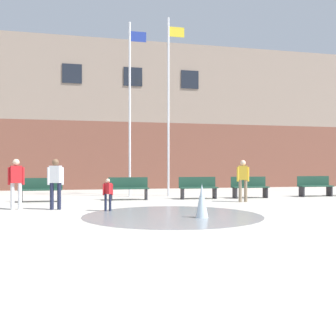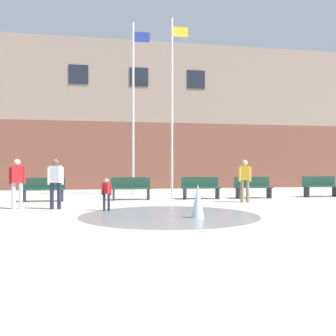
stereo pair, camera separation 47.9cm
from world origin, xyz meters
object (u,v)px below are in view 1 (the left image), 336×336
Objects in this scene: park_bench_under_left_flagpole at (41,189)px; flagpole_right at (169,101)px; adult_near_bench at (16,180)px; adult_watching at (55,180)px; adult_in_red at (243,177)px; park_bench_under_right_flagpole at (198,187)px; flagpole_left at (130,104)px; child_running at (108,192)px; park_bench_far_right at (315,186)px; park_bench_near_trashcan at (250,187)px; park_bench_center at (129,188)px.

flagpole_right is (5.46, 1.84, 3.84)m from park_bench_under_left_flagpole.
park_bench_under_left_flagpole is at bearing -116.34° from adult_near_bench.
adult_watching and adult_in_red have the same top height.
flagpole_left reaches higher than park_bench_under_right_flagpole.
flagpole_right reaches higher than child_running.
park_bench_under_right_flagpole is at bearing 89.36° from child_running.
adult_near_bench is at bearing -101.09° from park_bench_under_left_flagpole.
flagpole_left reaches higher than adult_near_bench.
adult_near_bench is (-0.51, -2.60, 0.45)m from park_bench_under_left_flagpole.
adult_watching is (1.20, -0.30, 0.00)m from adult_near_bench.
park_bench_far_right is at bearing 176.94° from adult_near_bench.
park_bench_under_left_flagpole is 1.62× the size of child_running.
flagpole_right is (3.19, 5.50, 3.74)m from child_running.
child_running is at bearing -158.69° from park_bench_far_right.
flagpole_right is at bearing -0.00° from flagpole_left.
park_bench_under_right_flagpole is 1.00× the size of park_bench_near_trashcan.
adult_watching reaches higher than park_bench_near_trashcan.
park_bench_near_trashcan is 5.30m from flagpole_right.
child_running is (-6.28, -3.56, 0.10)m from park_bench_near_trashcan.
adult_in_red is at bearing -60.62° from flagpole_right.
adult_in_red is (6.80, 1.11, 0.00)m from adult_watching.
adult_watching is at bearing -135.19° from flagpole_right.
child_running is at bearing -120.14° from flagpole_right.
adult_near_bench is at bearing -133.37° from flagpole_left.
park_bench_under_left_flagpole is 0.20× the size of flagpole_right.
adult_watching reaches higher than park_bench_under_right_flagpole.
flagpole_left is at bearing 180.00° from flagpole_right.
park_bench_under_right_flagpole is 5.41m from child_running.
adult_in_red reaches higher than park_bench_under_left_flagpole.
flagpole_left reaches higher than child_running.
adult_near_bench is 1.00× the size of adult_watching.
adult_watching is at bearing 150.90° from adult_near_bench.
park_bench_near_trashcan is at bearing 76.63° from child_running.
flagpole_left is at bearing -19.04° from adult_in_red.
park_bench_near_trashcan is at bearing -179.83° from adult_near_bench.
adult_in_red is at bearing -156.73° from park_bench_far_right.
adult_watching is at bearing 33.71° from adult_in_red.
flagpole_left is (2.99, 4.73, 3.21)m from adult_watching.
adult_near_bench is 8.05m from adult_in_red.
park_bench_center is 4.56m from adult_in_red.
flagpole_left is at bearing 81.24° from adult_watching.
park_bench_center is 1.62× the size of child_running.
park_bench_center is at bearing 177.82° from park_bench_near_trashcan.
park_bench_under_left_flagpole is 1.00× the size of park_bench_far_right.
adult_in_red is at bearing -24.59° from park_bench_center.
adult_near_bench is at bearing -170.36° from adult_watching.
flagpole_right is at bearing 164.31° from park_bench_far_right.
park_bench_under_left_flagpole is 3.01m from adult_watching.
flagpole_right is (1.78, -0.00, 0.18)m from flagpole_left.
adult_in_red is (1.23, -1.77, 0.45)m from park_bench_under_right_flagpole.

